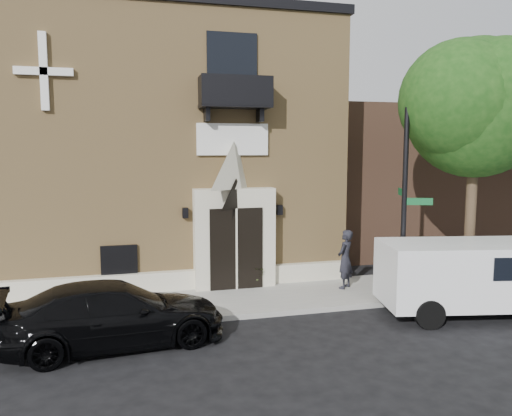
% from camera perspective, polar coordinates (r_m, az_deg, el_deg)
% --- Properties ---
extents(ground, '(120.00, 120.00, 0.00)m').
position_cam_1_polar(ground, '(14.19, 3.99, -12.16)').
color(ground, black).
rests_on(ground, ground).
extents(sidewalk, '(42.00, 3.00, 0.15)m').
position_cam_1_polar(sidewalk, '(15.83, 5.73, -9.87)').
color(sidewalk, gray).
rests_on(sidewalk, ground).
extents(church, '(12.20, 11.01, 9.30)m').
position_cam_1_polar(church, '(20.70, -11.00, 6.75)').
color(church, tan).
rests_on(church, ground).
extents(neighbour_building, '(18.00, 8.00, 6.40)m').
position_cam_1_polar(neighbour_building, '(27.18, 22.35, 3.33)').
color(neighbour_building, brown).
rests_on(neighbour_building, ground).
extents(street_tree_left, '(4.97, 4.38, 7.77)m').
position_cam_1_polar(street_tree_left, '(16.69, 24.13, 10.54)').
color(street_tree_left, '#38281C').
rests_on(street_tree_left, sidewalk).
extents(black_sedan, '(5.40, 2.73, 1.50)m').
position_cam_1_polar(black_sedan, '(12.40, -15.92, -11.59)').
color(black_sedan, black).
rests_on(black_sedan, ground).
extents(cargo_van, '(5.31, 2.91, 2.05)m').
position_cam_1_polar(cargo_van, '(15.19, 24.23, -6.98)').
color(cargo_van, white).
rests_on(cargo_van, ground).
extents(street_sign, '(0.86, 1.07, 5.64)m').
position_cam_1_polar(street_sign, '(15.33, 16.63, 0.46)').
color(street_sign, black).
rests_on(street_sign, sidewalk).
extents(fire_hydrant, '(0.45, 0.36, 0.78)m').
position_cam_1_polar(fire_hydrant, '(16.93, 22.26, -7.64)').
color(fire_hydrant, '#A70600').
rests_on(fire_hydrant, sidewalk).
extents(dumpster, '(2.08, 1.34, 1.28)m').
position_cam_1_polar(dumpster, '(18.06, 26.87, -6.11)').
color(dumpster, '#0E3515').
rests_on(dumpster, sidewalk).
extents(planter, '(0.71, 0.66, 0.64)m').
position_cam_1_polar(planter, '(16.37, 0.08, -7.84)').
color(planter, '#4A642B').
rests_on(planter, sidewalk).
extents(pedestrian_near, '(0.82, 0.79, 1.89)m').
position_cam_1_polar(pedestrian_near, '(16.28, 10.16, -5.77)').
color(pedestrian_near, black).
rests_on(pedestrian_near, sidewalk).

